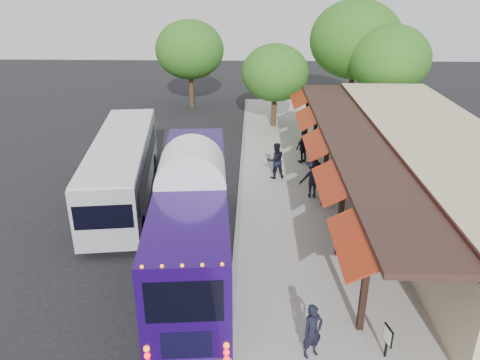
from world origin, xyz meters
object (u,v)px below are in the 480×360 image
(city_bus, at_px, (123,166))
(coach_bus, at_px, (193,213))
(ped_d, at_px, (313,178))
(ped_c, at_px, (304,147))
(sign_board, at_px, (388,337))
(ped_a, at_px, (313,331))
(ped_b, at_px, (276,160))

(city_bus, bearing_deg, coach_bus, -60.67)
(city_bus, bearing_deg, ped_d, -7.28)
(ped_c, bearing_deg, city_bus, -13.57)
(sign_board, bearing_deg, ped_c, 79.35)
(coach_bus, distance_m, ped_a, 6.16)
(ped_d, relative_size, sign_board, 1.89)
(coach_bus, distance_m, sign_board, 7.55)
(ped_b, height_order, ped_d, ped_b)
(ped_a, bearing_deg, ped_d, 55.75)
(city_bus, height_order, ped_d, city_bus)
(city_bus, height_order, ped_b, city_bus)
(sign_board, bearing_deg, city_bus, 119.83)
(city_bus, height_order, ped_a, city_bus)
(city_bus, xyz_separation_m, ped_d, (8.73, 0.06, -0.51))
(city_bus, relative_size, ped_a, 6.81)
(coach_bus, bearing_deg, city_bus, 122.02)
(ped_a, height_order, ped_b, ped_b)
(coach_bus, relative_size, ped_c, 6.17)
(coach_bus, distance_m, city_bus, 6.46)
(ped_c, bearing_deg, ped_a, 44.91)
(ped_c, bearing_deg, sign_board, 52.78)
(ped_b, bearing_deg, city_bus, 4.02)
(coach_bus, height_order, ped_a, coach_bus)
(ped_c, xyz_separation_m, sign_board, (0.86, -14.43, -0.24))
(ped_b, bearing_deg, coach_bus, 52.79)
(ped_b, bearing_deg, ped_d, 112.54)
(city_bus, relative_size, ped_c, 6.01)
(ped_d, bearing_deg, ped_c, -92.80)
(coach_bus, xyz_separation_m, city_bus, (-3.88, 5.15, -0.31))
(coach_bus, distance_m, ped_b, 8.13)
(coach_bus, bearing_deg, sign_board, -45.09)
(ped_c, distance_m, sign_board, 14.45)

